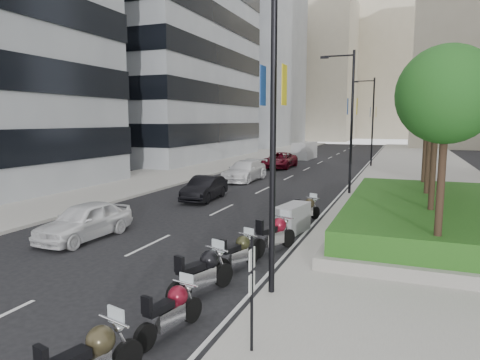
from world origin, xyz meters
The scene contains 29 objects.
ground centered at (0.00, 0.00, 0.00)m, with size 160.00×160.00×0.00m, color black.
sidewalk_right centered at (9.00, 30.00, 0.07)m, with size 10.00×100.00×0.15m, color #9E9B93.
sidewalk_left centered at (-12.00, 30.00, 0.07)m, with size 8.00×100.00×0.15m, color #9E9B93.
lane_edge centered at (3.70, 30.00, 0.01)m, with size 0.12×100.00×0.01m, color silver.
lane_centre centered at (-1.50, 30.00, 0.01)m, with size 0.12×100.00×0.01m, color silver.
building_grey_far centered at (-24.00, 70.00, 15.00)m, with size 22.00×26.00×30.00m, color gray.
building_cream_left centered at (-18.00, 100.00, 17.00)m, with size 26.00×24.00×34.00m, color #B7AD93.
building_cream_centre centered at (2.00, 120.00, 19.00)m, with size 30.00×24.00×38.00m, color #B7AD93.
planter centered at (10.00, 10.00, 0.35)m, with size 10.00×14.00×0.40m, color gray.
hedge centered at (10.00, 10.00, 0.95)m, with size 9.40×13.40×0.80m, color #134413.
tree_0 centered at (8.50, 4.00, 5.42)m, with size 2.80×2.80×6.30m.
tree_1 centered at (8.50, 8.00, 5.42)m, with size 2.80×2.80×6.30m.
tree_2 centered at (8.50, 12.00, 5.42)m, with size 2.80×2.80×6.30m.
tree_3 centered at (8.50, 16.00, 5.42)m, with size 2.80×2.80×6.30m.
lamp_post_0 centered at (4.14, 1.00, 5.07)m, with size 2.34×0.45×9.00m.
lamp_post_1 centered at (4.14, 18.00, 5.07)m, with size 2.34×0.45×9.00m.
lamp_post_2 centered at (4.14, 36.00, 5.07)m, with size 2.34×0.45×9.00m.
parking_sign centered at (4.80, -2.00, 1.46)m, with size 0.06×0.32×2.50m.
motorcycle_1 centered at (2.84, -1.78, 0.57)m, with size 0.73×2.11×1.06m.
motorcycle_2 centered at (2.53, 0.42, 0.65)m, with size 1.04×2.34×1.21m.
motorcycle_3 centered at (2.71, 2.63, 0.58)m, with size 0.90×2.10×1.08m.
motorcycle_4 centered at (3.24, 4.86, 0.66)m, with size 1.12×2.35×1.23m.
motorcycle_5 centered at (3.18, 7.75, 0.61)m, with size 1.16×2.12×1.22m.
motorcycle_6 centered at (3.31, 9.89, 0.59)m, with size 1.02×2.09×1.10m.
car_a centered at (-4.39, 3.82, 0.74)m, with size 1.75×4.34×1.48m, color white.
car_b centered at (-3.63, 13.29, 0.71)m, with size 1.50×4.30×1.42m, color black.
car_c centered at (-4.29, 21.91, 0.80)m, with size 2.23×5.48×1.59m, color white.
car_d centered at (-4.27, 31.97, 0.78)m, with size 2.60×5.63×1.57m, color maroon.
delivery_van centered at (-4.22, 42.95, 0.96)m, with size 2.25×5.05×2.06m.
Camera 1 is at (7.47, -9.56, 4.71)m, focal length 32.00 mm.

